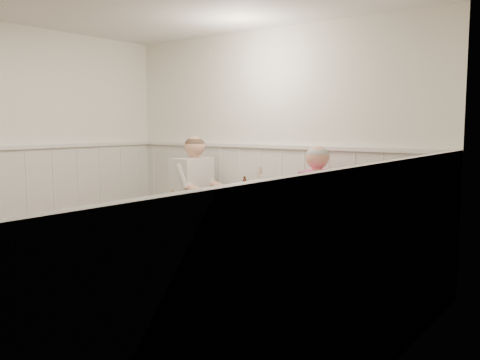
{
  "coord_description": "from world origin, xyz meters",
  "views": [
    {
      "loc": [
        3.12,
        -2.44,
        1.56
      ],
      "look_at": [
        0.02,
        1.64,
        1.0
      ],
      "focal_mm": 38.0,
      "sensor_mm": 36.0,
      "label": 1
    }
  ],
  "objects": [
    {
      "name": "beer_glass_a",
      "position": [
        0.1,
        2.05,
        0.87
      ],
      "size": [
        0.07,
        0.07,
        0.18
      ],
      "color": "silver",
      "rests_on": "dining_table"
    },
    {
      "name": "beer_glass_b",
      "position": [
        -0.04,
        2.05,
        0.87
      ],
      "size": [
        0.07,
        0.07,
        0.18
      ],
      "color": "silver",
      "rests_on": "dining_table"
    },
    {
      "name": "grass_vase",
      "position": [
        -0.07,
        2.09,
        0.92
      ],
      "size": [
        0.04,
        0.04,
        0.38
      ],
      "color": "silver",
      "rests_on": "dining_table"
    },
    {
      "name": "gingham_mat",
      "position": [
        -0.22,
        2.07,
        0.75
      ],
      "size": [
        0.32,
        0.28,
        0.01
      ],
      "color": "#5077A6",
      "rests_on": "dining_table"
    },
    {
      "name": "ground_plane",
      "position": [
        0.0,
        0.0,
        0.0
      ],
      "size": [
        4.5,
        4.5,
        0.0
      ],
      "primitive_type": "plane",
      "color": "#49321D"
    },
    {
      "name": "dining_table",
      "position": [
        0.02,
        1.84,
        0.65
      ],
      "size": [
        0.88,
        0.7,
        0.75
      ],
      "color": "brown",
      "rests_on": "ground"
    },
    {
      "name": "man_in_pink",
      "position": [
        0.78,
        1.84,
        0.58
      ],
      "size": [
        0.66,
        0.46,
        1.38
      ],
      "color": "#3F3F47",
      "rests_on": "ground"
    },
    {
      "name": "chair_left",
      "position": [
        -0.79,
        1.79,
        0.45
      ],
      "size": [
        0.48,
        0.48,
        0.84
      ],
      "color": "tan",
      "rests_on": "ground"
    },
    {
      "name": "room_shell",
      "position": [
        0.0,
        0.0,
        1.52
      ],
      "size": [
        4.04,
        4.54,
        2.6
      ],
      "color": "white",
      "rests_on": "ground"
    },
    {
      "name": "rolled_napkin",
      "position": [
        0.16,
        1.55,
        0.77
      ],
      "size": [
        0.21,
        0.09,
        0.04
      ],
      "color": "white",
      "rests_on": "dining_table"
    },
    {
      "name": "wainscot",
      "position": [
        0.0,
        0.69,
        0.69
      ],
      "size": [
        4.0,
        4.49,
        1.34
      ],
      "color": "silver",
      "rests_on": "ground"
    },
    {
      "name": "beer_bottle",
      "position": [
        -0.24,
        2.07,
        0.85
      ],
      "size": [
        0.07,
        0.07,
        0.24
      ],
      "color": "black",
      "rests_on": "dining_table"
    },
    {
      "name": "plate_man",
      "position": [
        0.19,
        1.8,
        0.77
      ],
      "size": [
        0.26,
        0.26,
        0.07
      ],
      "color": "white",
      "rests_on": "dining_table"
    },
    {
      "name": "plate_diner",
      "position": [
        -0.22,
        1.79,
        0.77
      ],
      "size": [
        0.24,
        0.24,
        0.06
      ],
      "color": "white",
      "rests_on": "dining_table"
    },
    {
      "name": "chair_right",
      "position": [
        0.81,
        1.9,
        0.53
      ],
      "size": [
        0.59,
        0.59,
        0.97
      ],
      "color": "tan",
      "rests_on": "ground"
    },
    {
      "name": "diner_cream",
      "position": [
        -0.74,
        1.81,
        0.61
      ],
      "size": [
        0.67,
        0.47,
        1.46
      ],
      "color": "#3F3F47",
      "rests_on": "ground"
    }
  ]
}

